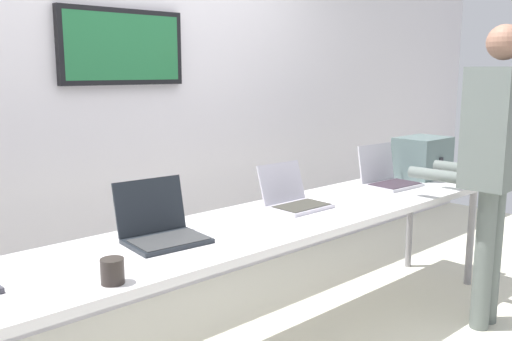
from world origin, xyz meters
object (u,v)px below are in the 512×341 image
object	(u,v)px
laptop_station_3	(387,176)
person	(495,148)
laptop_station_1	(161,227)
equipment_box	(422,157)
laptop_station_2	(293,197)
workbench	(276,226)
coffee_mug	(112,271)

from	to	relation	value
laptop_station_3	person	bearing A→B (deg)	-87.44
person	laptop_station_1	bearing A→B (deg)	159.32
equipment_box	laptop_station_2	distance (m)	1.36
equipment_box	laptop_station_1	size ratio (longest dim) A/B	1.04
equipment_box	laptop_station_1	bearing A→B (deg)	-179.73
workbench	person	bearing A→B (deg)	-27.83
person	coffee_mug	size ratio (longest dim) A/B	19.02
equipment_box	laptop_station_1	distance (m)	2.26
workbench	laptop_station_2	world-z (taller)	laptop_station_2
equipment_box	laptop_station_3	world-z (taller)	equipment_box
person	workbench	bearing A→B (deg)	152.17
equipment_box	coffee_mug	distance (m)	2.71
laptop_station_1	coffee_mug	world-z (taller)	laptop_station_1
equipment_box	laptop_station_2	world-z (taller)	equipment_box
workbench	equipment_box	world-z (taller)	equipment_box
laptop_station_1	laptop_station_2	world-z (taller)	laptop_station_1
laptop_station_1	laptop_station_2	xyz separation A→B (m)	(0.91, 0.02, -0.01)
laptop_station_3	coffee_mug	world-z (taller)	laptop_station_3
laptop_station_2	coffee_mug	world-z (taller)	laptop_station_2
laptop_station_2	person	world-z (taller)	person
workbench	laptop_station_3	size ratio (longest dim) A/B	10.13
laptop_station_2	laptop_station_3	xyz separation A→B (m)	(0.91, -0.01, 0.01)
equipment_box	laptop_station_3	bearing A→B (deg)	-179.77
laptop_station_1	coffee_mug	size ratio (longest dim) A/B	3.95
workbench	equipment_box	distance (m)	1.60
laptop_station_1	laptop_station_3	size ratio (longest dim) A/B	1.03
equipment_box	coffee_mug	bearing A→B (deg)	-172.84
laptop_station_1	laptop_station_3	distance (m)	1.82
laptop_station_1	workbench	bearing A→B (deg)	-6.48
workbench	person	xyz separation A→B (m)	(1.18, -0.62, 0.37)
equipment_box	laptop_station_2	xyz separation A→B (m)	(-1.36, 0.01, -0.09)
workbench	person	distance (m)	1.38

